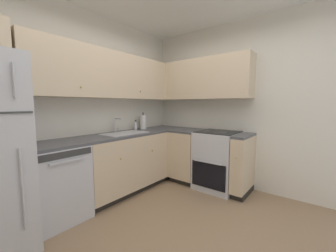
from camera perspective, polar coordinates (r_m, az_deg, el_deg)
ground_plane at (r=2.34m, az=3.58°, el=-29.60°), size 3.43×3.31×0.02m
wall_back at (r=3.17m, az=-22.18°, el=5.27°), size 3.53×0.05×2.66m
wall_right at (r=3.47m, az=20.41°, el=5.36°), size 0.05×3.41×2.66m
dishwasher at (r=2.77m, az=-29.03°, el=-13.91°), size 0.60×0.63×0.88m
lower_cabinets_back at (r=3.26m, az=-12.27°, el=-10.23°), size 1.40×0.62×0.88m
countertop_back at (r=3.17m, az=-12.46°, el=-2.34°), size 2.61×0.60×0.03m
lower_cabinets_right at (r=3.52m, az=9.50°, el=-8.99°), size 0.62×1.29×0.88m
countertop_right at (r=3.43m, az=9.60°, el=-1.65°), size 0.60×1.29×0.03m
oven_range at (r=3.40m, az=13.84°, el=-9.21°), size 0.68×0.62×1.06m
upper_cabinets_back at (r=3.18m, az=-16.78°, el=13.57°), size 2.29×0.34×0.67m
upper_cabinets_right at (r=3.63m, az=8.32°, el=12.77°), size 0.32×1.84×0.67m
sink at (r=3.15m, az=-12.03°, el=-2.79°), size 0.67×0.40×0.10m
faucet at (r=3.29m, az=-14.36°, el=0.66°), size 0.07×0.16×0.23m
soap_bottle at (r=3.56m, az=-9.11°, el=0.12°), size 0.05×0.05×0.17m
paper_towel_roll at (r=3.65m, az=-7.03°, el=1.10°), size 0.11×0.11×0.31m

